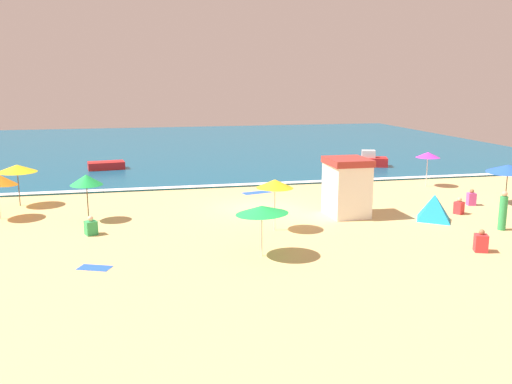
{
  "coord_description": "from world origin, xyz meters",
  "views": [
    {
      "loc": [
        -6.27,
        -27.3,
        6.67
      ],
      "look_at": [
        -0.1,
        0.47,
        0.8
      ],
      "focal_mm": 38.53,
      "sensor_mm": 36.0,
      "label": 1
    }
  ],
  "objects_px": {
    "beach_umbrella_3": "(508,168)",
    "small_boat_1": "(106,165)",
    "lifeguard_cabana": "(347,187)",
    "beach_umbrella_0": "(428,155)",
    "beach_umbrella_6": "(275,184)",
    "beach_umbrella_4": "(17,168)",
    "beachgoer_1": "(471,198)",
    "beachgoer_2": "(459,207)",
    "beachgoer_4": "(91,227)",
    "beach_umbrella_7": "(262,210)",
    "beach_tent": "(434,207)",
    "beachgoer_3": "(481,242)",
    "beachgoer_0": "(503,212)",
    "small_boat_0": "(368,161)",
    "beach_umbrella_5": "(86,180)"
  },
  "relations": [
    {
      "from": "beach_umbrella_4",
      "to": "beach_umbrella_7",
      "type": "xyz_separation_m",
      "value": [
        10.72,
        -11.11,
        -0.2
      ]
    },
    {
      "from": "beachgoer_1",
      "to": "beach_umbrella_3",
      "type": "bearing_deg",
      "value": -6.91
    },
    {
      "from": "beach_umbrella_0",
      "to": "beach_umbrella_6",
      "type": "bearing_deg",
      "value": -146.52
    },
    {
      "from": "beach_tent",
      "to": "small_boat_1",
      "type": "distance_m",
      "value": 24.53
    },
    {
      "from": "beach_umbrella_3",
      "to": "beachgoer_1",
      "type": "distance_m",
      "value": 2.51
    },
    {
      "from": "small_boat_0",
      "to": "beach_tent",
      "type": "bearing_deg",
      "value": -102.7
    },
    {
      "from": "beach_umbrella_3",
      "to": "lifeguard_cabana",
      "type": "bearing_deg",
      "value": -177.36
    },
    {
      "from": "beachgoer_1",
      "to": "beachgoer_3",
      "type": "height_order",
      "value": "beachgoer_3"
    },
    {
      "from": "beachgoer_2",
      "to": "beachgoer_4",
      "type": "distance_m",
      "value": 17.83
    },
    {
      "from": "beach_umbrella_3",
      "to": "beach_umbrella_7",
      "type": "height_order",
      "value": "beach_umbrella_3"
    },
    {
      "from": "beach_umbrella_3",
      "to": "beachgoer_0",
      "type": "xyz_separation_m",
      "value": [
        -3.49,
        -4.47,
        -1.15
      ]
    },
    {
      "from": "beach_tent",
      "to": "small_boat_1",
      "type": "height_order",
      "value": "beach_tent"
    },
    {
      "from": "beach_umbrella_7",
      "to": "small_boat_1",
      "type": "xyz_separation_m",
      "value": [
        -6.71,
        22.11,
        -1.45
      ]
    },
    {
      "from": "beach_umbrella_7",
      "to": "small_boat_1",
      "type": "relative_size",
      "value": 1.0
    },
    {
      "from": "beachgoer_0",
      "to": "beachgoer_4",
      "type": "xyz_separation_m",
      "value": [
        -18.01,
        3.19,
        -0.49
      ]
    },
    {
      "from": "beachgoer_0",
      "to": "small_boat_0",
      "type": "height_order",
      "value": "beachgoer_0"
    },
    {
      "from": "beach_umbrella_6",
      "to": "beachgoer_2",
      "type": "xyz_separation_m",
      "value": [
        9.82,
        0.92,
        -1.76
      ]
    },
    {
      "from": "beachgoer_1",
      "to": "beach_umbrella_5",
      "type": "bearing_deg",
      "value": 177.05
    },
    {
      "from": "beach_umbrella_3",
      "to": "beachgoer_2",
      "type": "xyz_separation_m",
      "value": [
        -3.67,
        -1.37,
        -1.62
      ]
    },
    {
      "from": "beach_umbrella_4",
      "to": "beachgoer_1",
      "type": "height_order",
      "value": "beach_umbrella_4"
    },
    {
      "from": "beachgoer_1",
      "to": "beach_umbrella_0",
      "type": "bearing_deg",
      "value": 86.0
    },
    {
      "from": "beach_umbrella_4",
      "to": "beachgoer_1",
      "type": "distance_m",
      "value": 24.31
    },
    {
      "from": "beach_umbrella_6",
      "to": "beachgoer_3",
      "type": "relative_size",
      "value": 2.57
    },
    {
      "from": "beach_umbrella_0",
      "to": "beachgoer_2",
      "type": "distance_m",
      "value": 7.49
    },
    {
      "from": "beach_umbrella_5",
      "to": "small_boat_0",
      "type": "distance_m",
      "value": 23.26
    },
    {
      "from": "beach_umbrella_3",
      "to": "beach_umbrella_6",
      "type": "bearing_deg",
      "value": -170.37
    },
    {
      "from": "beach_umbrella_6",
      "to": "beach_umbrella_0",
      "type": "bearing_deg",
      "value": 33.48
    },
    {
      "from": "beachgoer_1",
      "to": "beach_umbrella_7",
      "type": "bearing_deg",
      "value": -155.19
    },
    {
      "from": "beach_umbrella_3",
      "to": "beachgoer_3",
      "type": "relative_size",
      "value": 3.35
    },
    {
      "from": "small_boat_1",
      "to": "beach_umbrella_7",
      "type": "bearing_deg",
      "value": -73.12
    },
    {
      "from": "beach_umbrella_3",
      "to": "small_boat_1",
      "type": "height_order",
      "value": "beach_umbrella_3"
    },
    {
      "from": "small_boat_0",
      "to": "beach_umbrella_6",
      "type": "bearing_deg",
      "value": -126.09
    },
    {
      "from": "beach_tent",
      "to": "beach_umbrella_5",
      "type": "bearing_deg",
      "value": 167.95
    },
    {
      "from": "beach_umbrella_0",
      "to": "beach_umbrella_5",
      "type": "bearing_deg",
      "value": -167.84
    },
    {
      "from": "lifeguard_cabana",
      "to": "beach_umbrella_3",
      "type": "height_order",
      "value": "lifeguard_cabana"
    },
    {
      "from": "beach_umbrella_0",
      "to": "beachgoer_2",
      "type": "bearing_deg",
      "value": -107.0
    },
    {
      "from": "beach_umbrella_4",
      "to": "beach_tent",
      "type": "relative_size",
      "value": 1.53
    },
    {
      "from": "beach_umbrella_6",
      "to": "beachgoer_0",
      "type": "xyz_separation_m",
      "value": [
        10.0,
        -2.18,
        -1.28
      ]
    },
    {
      "from": "beach_tent",
      "to": "small_boat_0",
      "type": "relative_size",
      "value": 0.6
    },
    {
      "from": "beach_umbrella_3",
      "to": "small_boat_1",
      "type": "relative_size",
      "value": 1.1
    },
    {
      "from": "lifeguard_cabana",
      "to": "beachgoer_2",
      "type": "relative_size",
      "value": 3.39
    },
    {
      "from": "beachgoer_1",
      "to": "beachgoer_0",
      "type": "bearing_deg",
      "value": -108.53
    },
    {
      "from": "beach_umbrella_7",
      "to": "beachgoer_1",
      "type": "distance_m",
      "value": 14.38
    },
    {
      "from": "beachgoer_3",
      "to": "beachgoer_4",
      "type": "distance_m",
      "value": 16.23
    },
    {
      "from": "beach_umbrella_0",
      "to": "beachgoer_0",
      "type": "bearing_deg",
      "value": -100.95
    },
    {
      "from": "beach_umbrella_6",
      "to": "beachgoer_4",
      "type": "height_order",
      "value": "beach_umbrella_6"
    },
    {
      "from": "beachgoer_4",
      "to": "small_boat_1",
      "type": "height_order",
      "value": "beachgoer_4"
    },
    {
      "from": "beachgoer_1",
      "to": "beachgoer_4",
      "type": "bearing_deg",
      "value": -175.59
    },
    {
      "from": "beach_umbrella_3",
      "to": "beachgoer_0",
      "type": "relative_size",
      "value": 1.7
    },
    {
      "from": "lifeguard_cabana",
      "to": "small_boat_1",
      "type": "relative_size",
      "value": 1.04
    }
  ]
}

